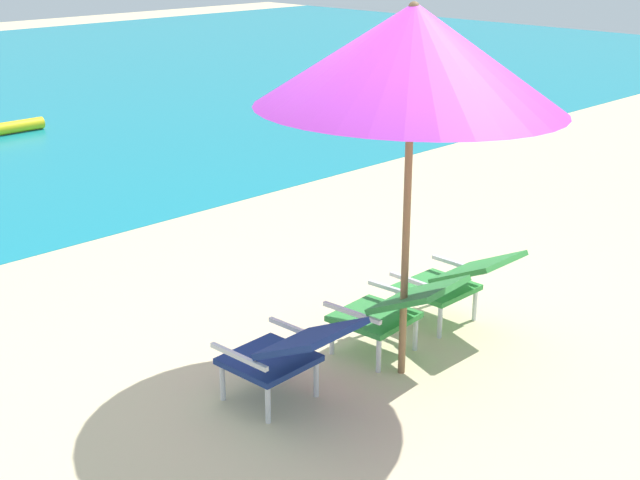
{
  "coord_description": "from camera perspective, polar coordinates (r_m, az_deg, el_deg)",
  "views": [
    {
      "loc": [
        -4.24,
        -3.66,
        2.92
      ],
      "look_at": [
        0.0,
        0.65,
        0.75
      ],
      "focal_mm": 49.41,
      "sensor_mm": 36.0,
      "label": 1
    }
  ],
  "objects": [
    {
      "name": "beach_umbrella_center",
      "position": [
        5.51,
        6.0,
        11.74
      ],
      "size": [
        2.19,
        2.18,
        2.51
      ],
      "color": "olive",
      "rests_on": "ground_plane"
    },
    {
      "name": "lounge_chair_right",
      "position": [
        6.72,
        8.79,
        -2.49
      ],
      "size": [
        0.55,
        0.88,
        0.68
      ],
      "color": "#338E3D",
      "rests_on": "ground_plane"
    },
    {
      "name": "lounge_chair_left",
      "position": [
        5.56,
        -2.08,
        -7.17
      ],
      "size": [
        0.58,
        0.9,
        0.68
      ],
      "color": "navy",
      "rests_on": "ground_plane"
    },
    {
      "name": "lounge_chair_center",
      "position": [
        6.18,
        4.84,
        -4.36
      ],
      "size": [
        0.61,
        0.92,
        0.68
      ],
      "color": "#338E3D",
      "rests_on": "ground_plane"
    },
    {
      "name": "ground_plane",
      "position": [
        9.23,
        -14.74,
        0.61
      ],
      "size": [
        40.0,
        40.0,
        0.0
      ],
      "primitive_type": "plane",
      "color": "beige"
    }
  ]
}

